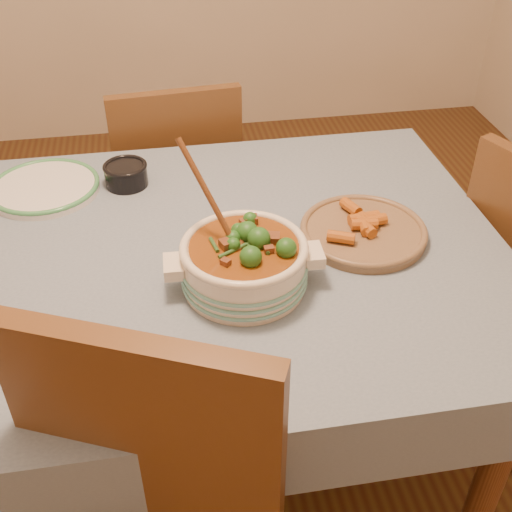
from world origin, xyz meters
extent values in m
plane|color=#472614|center=(0.00, 0.00, 0.00)|extent=(4.50, 4.50, 0.00)
cube|color=brown|center=(0.00, 0.00, 0.72)|extent=(1.60, 1.00, 0.05)
cube|color=gray|center=(0.00, 0.00, 0.75)|extent=(1.68, 1.08, 0.01)
cylinder|color=brown|center=(0.73, -0.43, 0.35)|extent=(0.07, 0.07, 0.70)
cylinder|color=brown|center=(0.73, 0.43, 0.35)|extent=(0.07, 0.07, 0.70)
cylinder|color=beige|center=(0.20, -0.14, 0.81)|extent=(0.27, 0.27, 0.10)
torus|color=beige|center=(0.20, -0.14, 0.86)|extent=(0.27, 0.27, 0.02)
cube|color=beige|center=(0.35, -0.14, 0.82)|extent=(0.04, 0.07, 0.03)
cube|color=beige|center=(0.05, -0.13, 0.82)|extent=(0.04, 0.07, 0.03)
cylinder|color=brown|center=(0.20, -0.14, 0.85)|extent=(0.23, 0.23, 0.02)
cylinder|color=silver|center=(-0.27, 0.34, 0.77)|extent=(0.37, 0.37, 0.02)
torus|color=#449659|center=(-0.27, 0.34, 0.77)|extent=(0.29, 0.29, 0.01)
cylinder|color=black|center=(-0.05, 0.34, 0.78)|extent=(0.13, 0.13, 0.06)
torus|color=black|center=(-0.05, 0.34, 0.81)|extent=(0.12, 0.12, 0.01)
cylinder|color=black|center=(-0.05, 0.34, 0.80)|extent=(0.10, 0.10, 0.01)
cylinder|color=#86684A|center=(0.51, 0.00, 0.77)|extent=(0.32, 0.32, 0.02)
torus|color=#86684A|center=(0.51, 0.00, 0.78)|extent=(0.30, 0.30, 0.02)
cube|color=brown|center=(0.09, 0.83, 0.44)|extent=(0.45, 0.45, 0.04)
cube|color=brown|center=(0.10, 0.64, 0.67)|extent=(0.42, 0.08, 0.44)
cylinder|color=brown|center=(0.25, 1.02, 0.22)|extent=(0.04, 0.04, 0.44)
cylinder|color=brown|center=(-0.10, 0.99, 0.22)|extent=(0.04, 0.04, 0.44)
cylinder|color=brown|center=(0.28, 0.67, 0.22)|extent=(0.04, 0.04, 0.44)
cylinder|color=brown|center=(-0.07, 0.64, 0.22)|extent=(0.04, 0.04, 0.44)
cube|color=brown|center=(-0.03, -0.52, 0.75)|extent=(0.44, 0.23, 0.50)
cylinder|color=brown|center=(0.88, 0.11, 0.23)|extent=(0.04, 0.04, 0.47)
camera|label=1|loc=(0.04, -1.21, 1.65)|focal=45.00mm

